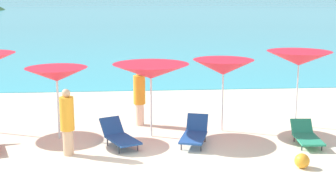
% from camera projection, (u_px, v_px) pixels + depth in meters
% --- Properties ---
extents(ground_plane, '(50.00, 100.00, 0.30)m').
position_uv_depth(ground_plane, '(139.00, 93.00, 20.66)').
color(ground_plane, beige).
extents(ocean_water, '(650.00, 440.00, 0.02)m').
position_uv_depth(ocean_water, '(129.00, 3.00, 234.80)').
color(ocean_water, '#38B7CC').
rests_on(ocean_water, ground_plane).
extents(umbrella_1, '(1.87, 1.87, 2.07)m').
position_uv_depth(umbrella_1, '(57.00, 75.00, 13.24)').
color(umbrella_1, silver).
rests_on(umbrella_1, ground_plane).
extents(umbrella_2, '(2.40, 2.40, 2.14)m').
position_uv_depth(umbrella_2, '(151.00, 71.00, 13.44)').
color(umbrella_2, silver).
rests_on(umbrella_2, ground_plane).
extents(umbrella_3, '(1.95, 1.95, 2.19)m').
position_uv_depth(umbrella_3, '(223.00, 67.00, 13.99)').
color(umbrella_3, silver).
rests_on(umbrella_3, ground_plane).
extents(umbrella_4, '(2.00, 2.00, 2.37)m').
position_uv_depth(umbrella_4, '(299.00, 58.00, 14.46)').
color(umbrella_4, silver).
rests_on(umbrella_4, ground_plane).
extents(lounge_chair_0, '(1.01, 1.60, 0.71)m').
position_uv_depth(lounge_chair_0, '(194.00, 133.00, 13.07)').
color(lounge_chair_0, '#1E478C').
rests_on(lounge_chair_0, ground_plane).
extents(lounge_chair_1, '(1.20, 1.62, 0.68)m').
position_uv_depth(lounge_chair_1, '(119.00, 135.00, 12.86)').
color(lounge_chair_1, '#1E478C').
rests_on(lounge_chair_1, ground_plane).
extents(lounge_chair_2, '(0.73, 1.47, 0.57)m').
position_uv_depth(lounge_chair_2, '(306.00, 136.00, 13.05)').
color(lounge_chair_2, '#268C66').
rests_on(lounge_chair_2, ground_plane).
extents(beachgoer_1, '(0.37, 0.37, 1.81)m').
position_uv_depth(beachgoer_1, '(139.00, 96.00, 14.84)').
color(beachgoer_1, beige).
rests_on(beachgoer_1, ground_plane).
extents(beachgoer_2, '(0.36, 0.36, 1.74)m').
position_uv_depth(beachgoer_2, '(67.00, 121.00, 12.05)').
color(beachgoer_2, '#DBAA84').
rests_on(beachgoer_2, ground_plane).
extents(beach_ball, '(0.36, 0.36, 0.36)m').
position_uv_depth(beach_ball, '(302.00, 161.00, 11.27)').
color(beach_ball, orange).
rests_on(beach_ball, ground_plane).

